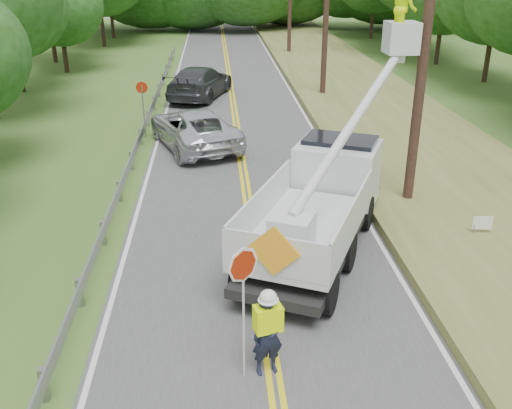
{
  "coord_description": "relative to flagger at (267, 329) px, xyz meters",
  "views": [
    {
      "loc": [
        -0.95,
        -7.15,
        7.25
      ],
      "look_at": [
        0.0,
        6.0,
        1.5
      ],
      "focal_mm": 40.04,
      "sensor_mm": 36.0,
      "label": 1
    }
  ],
  "objects": [
    {
      "name": "yard_sign",
      "position": [
        6.34,
        4.92,
        -0.43
      ],
      "size": [
        0.54,
        0.08,
        0.78
      ],
      "color": "white",
      "rests_on": "ground"
    },
    {
      "name": "flagger",
      "position": [
        0.0,
        0.0,
        0.0
      ],
      "size": [
        1.06,
        0.55,
        2.7
      ],
      "color": "#191E33",
      "rests_on": "road"
    },
    {
      "name": "tall_grass_verge",
      "position": [
        7.22,
        12.54,
        -0.83
      ],
      "size": [
        7.0,
        96.0,
        0.3
      ],
      "primitive_type": "cube",
      "color": "#535E27",
      "rests_on": "ground"
    },
    {
      "name": "utility_poles",
      "position": [
        5.12,
        15.55,
        4.28
      ],
      "size": [
        1.6,
        43.3,
        10.0
      ],
      "color": "black",
      "rests_on": "ground"
    },
    {
      "name": "guardrail",
      "position": [
        -3.9,
        13.44,
        -0.43
      ],
      "size": [
        0.18,
        48.0,
        0.77
      ],
      "color": "gray",
      "rests_on": "ground"
    },
    {
      "name": "road",
      "position": [
        0.12,
        12.54,
        -0.97
      ],
      "size": [
        7.2,
        96.0,
        0.03
      ],
      "color": "#434345",
      "rests_on": "ground"
    },
    {
      "name": "suv_darkgrey",
      "position": [
        -1.65,
        23.1,
        -0.12
      ],
      "size": [
        4.05,
        6.3,
        1.7
      ],
      "primitive_type": "imported",
      "rotation": [
        0.0,
        0.0,
        2.83
      ],
      "color": "#383B41",
      "rests_on": "road"
    },
    {
      "name": "suv_silver",
      "position": [
        -1.72,
        14.11,
        -0.18
      ],
      "size": [
        4.34,
        6.22,
        1.58
      ],
      "primitive_type": "imported",
      "rotation": [
        0.0,
        0.0,
        3.48
      ],
      "color": "silver",
      "rests_on": "road"
    },
    {
      "name": "bucket_truck",
      "position": [
        2.24,
        5.68,
        0.57
      ],
      "size": [
        5.63,
        7.22,
        6.77
      ],
      "color": "black",
      "rests_on": "road"
    },
    {
      "name": "stop_sign_permanent",
      "position": [
        -3.91,
        15.66,
        0.61
      ],
      "size": [
        0.51,
        0.1,
        2.43
      ],
      "color": "gray",
      "rests_on": "ground"
    }
  ]
}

